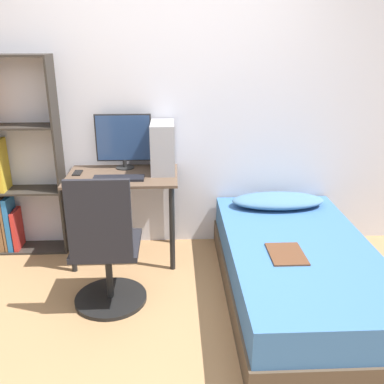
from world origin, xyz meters
The scene contains 12 objects.
ground_plane centered at (0.00, 0.00, 0.00)m, with size 14.00×14.00×0.00m, color #9E754C.
wall_back centered at (0.00, 1.52, 1.25)m, with size 8.00×0.05×2.50m.
desk centered at (-0.36, 1.20, 0.63)m, with size 0.92×0.59×0.76m.
bookshelf centered at (-1.38, 1.37, 0.77)m, with size 0.68×0.25×1.72m.
office_chair centered at (-0.41, 0.45, 0.39)m, with size 0.53×0.53×1.02m.
bed centered at (0.98, 0.51, 0.22)m, with size 1.07×1.97×0.44m.
pillow centered at (0.98, 1.24, 0.49)m, with size 0.81×0.36×0.11m.
magazine centered at (0.84, 0.36, 0.44)m, with size 0.24×0.32×0.01m.
monitor centered at (-0.36, 1.40, 1.02)m, with size 0.48×0.16×0.47m.
keyboard centered at (-0.38, 1.08, 0.77)m, with size 0.41×0.14×0.02m.
pc_tower centered at (-0.02, 1.29, 0.97)m, with size 0.20×0.36×0.42m.
phone centered at (-0.74, 1.26, 0.77)m, with size 0.07×0.14×0.01m.
Camera 1 is at (0.07, -2.23, 1.87)m, focal length 40.00 mm.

